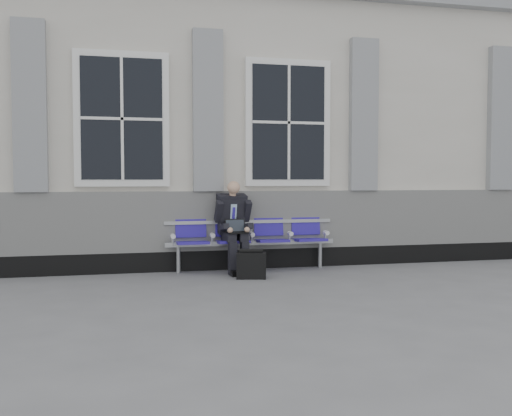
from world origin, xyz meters
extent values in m
plane|color=slate|center=(0.00, 0.00, 0.00)|extent=(70.00, 70.00, 0.00)
cube|color=beige|center=(0.00, 3.50, 2.10)|extent=(14.00, 4.00, 4.20)
cube|color=gray|center=(0.00, 3.50, 4.32)|extent=(14.40, 4.40, 0.24)
cube|color=black|center=(0.00, 1.47, 0.15)|extent=(14.00, 0.10, 0.30)
cube|color=silver|center=(0.00, 1.46, 0.75)|extent=(14.00, 0.08, 0.90)
cube|color=gray|center=(-3.40, 1.44, 2.40)|extent=(0.45, 0.14, 2.40)
cube|color=gray|center=(-0.90, 1.44, 2.40)|extent=(0.45, 0.14, 2.40)
cube|color=gray|center=(1.60, 1.44, 2.40)|extent=(0.45, 0.14, 2.40)
cube|color=gray|center=(4.10, 1.44, 2.40)|extent=(0.45, 0.14, 2.40)
cube|color=white|center=(-2.15, 1.46, 2.25)|extent=(1.35, 0.10, 1.95)
cube|color=black|center=(-2.15, 1.41, 2.25)|extent=(1.15, 0.02, 1.75)
cube|color=white|center=(0.35, 1.46, 2.25)|extent=(1.35, 0.10, 1.95)
cube|color=black|center=(0.35, 1.41, 2.25)|extent=(1.15, 0.02, 1.75)
cube|color=#9EA0A3|center=(-0.27, 1.30, 0.42)|extent=(2.60, 0.07, 0.07)
cube|color=#9EA0A3|center=(-0.27, 1.42, 0.73)|extent=(2.60, 0.05, 0.05)
cylinder|color=#9EA0A3|center=(-1.37, 1.30, 0.20)|extent=(0.06, 0.06, 0.39)
cylinder|color=#9EA0A3|center=(0.83, 1.30, 0.20)|extent=(0.06, 0.06, 0.39)
cube|color=#261598|center=(-1.17, 1.22, 0.45)|extent=(0.46, 0.42, 0.07)
cube|color=#261598|center=(-1.17, 1.43, 0.71)|extent=(0.46, 0.10, 0.40)
cube|color=#261598|center=(-0.57, 1.22, 0.45)|extent=(0.46, 0.42, 0.07)
cube|color=#261598|center=(-0.57, 1.43, 0.71)|extent=(0.46, 0.10, 0.40)
cube|color=#261598|center=(0.03, 1.22, 0.45)|extent=(0.46, 0.42, 0.07)
cube|color=#261598|center=(0.03, 1.43, 0.71)|extent=(0.46, 0.10, 0.40)
cube|color=#261598|center=(0.63, 1.22, 0.45)|extent=(0.46, 0.42, 0.07)
cube|color=#261598|center=(0.63, 1.43, 0.71)|extent=(0.46, 0.10, 0.40)
cylinder|color=white|center=(-1.45, 1.25, 0.55)|extent=(0.07, 0.12, 0.07)
cylinder|color=white|center=(-0.87, 1.25, 0.55)|extent=(0.07, 0.12, 0.07)
cylinder|color=white|center=(-0.27, 1.25, 0.55)|extent=(0.07, 0.12, 0.07)
cylinder|color=white|center=(0.33, 1.25, 0.55)|extent=(0.07, 0.12, 0.07)
cylinder|color=white|center=(0.91, 1.25, 0.55)|extent=(0.07, 0.12, 0.07)
cube|color=black|center=(-0.62, 0.88, 0.04)|extent=(0.12, 0.24, 0.08)
cube|color=black|center=(-0.44, 0.89, 0.04)|extent=(0.12, 0.24, 0.08)
cube|color=black|center=(-0.63, 0.93, 0.25)|extent=(0.12, 0.13, 0.47)
cube|color=black|center=(-0.44, 0.95, 0.25)|extent=(0.12, 0.13, 0.47)
cube|color=black|center=(-0.64, 1.13, 0.53)|extent=(0.16, 0.42, 0.13)
cube|color=black|center=(-0.46, 1.15, 0.53)|extent=(0.16, 0.42, 0.13)
cube|color=black|center=(-0.57, 1.32, 0.83)|extent=(0.41, 0.34, 0.57)
cube|color=#BADDF5|center=(-0.56, 1.21, 0.85)|extent=(0.10, 0.10, 0.32)
cube|color=#3225AC|center=(-0.56, 1.20, 0.83)|extent=(0.05, 0.08, 0.27)
cube|color=black|center=(-0.57, 1.29, 1.10)|extent=(0.45, 0.25, 0.13)
cylinder|color=#DCAC89|center=(-0.56, 1.25, 1.17)|extent=(0.10, 0.10, 0.09)
sphere|color=#DCAC89|center=(-0.56, 1.19, 1.26)|extent=(0.19, 0.19, 0.19)
cube|color=black|center=(-0.78, 1.21, 0.91)|extent=(0.11, 0.26, 0.34)
cube|color=black|center=(-0.34, 1.25, 0.91)|extent=(0.11, 0.26, 0.34)
cube|color=black|center=(-0.73, 1.05, 0.69)|extent=(0.11, 0.29, 0.13)
cube|color=black|center=(-0.37, 1.08, 0.69)|extent=(0.11, 0.29, 0.13)
sphere|color=#DCAC89|center=(-0.66, 0.93, 0.65)|extent=(0.08, 0.08, 0.08)
sphere|color=#DCAC89|center=(-0.41, 0.95, 0.65)|extent=(0.08, 0.08, 0.08)
cube|color=black|center=(-0.54, 1.01, 0.61)|extent=(0.32, 0.23, 0.02)
cube|color=black|center=(-0.55, 1.11, 0.70)|extent=(0.31, 0.11, 0.19)
cube|color=black|center=(-0.55, 1.11, 0.70)|extent=(0.28, 0.09, 0.16)
cube|color=black|center=(-0.43, 0.59, 0.18)|extent=(0.44, 0.26, 0.36)
cylinder|color=black|center=(-0.43, 0.59, 0.39)|extent=(0.33, 0.13, 0.06)
camera|label=1|loc=(-2.15, -7.07, 1.40)|focal=40.00mm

